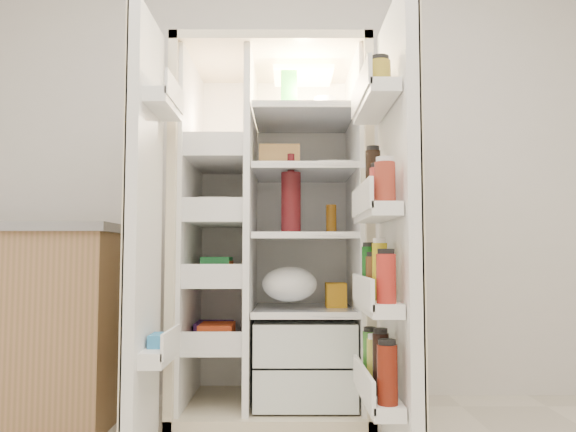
{
  "coord_description": "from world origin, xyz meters",
  "views": [
    {
      "loc": [
        -0.02,
        -1.13,
        0.79
      ],
      "look_at": [
        -0.02,
        1.25,
        0.96
      ],
      "focal_mm": 34.0,
      "sensor_mm": 36.0,
      "label": 1
    }
  ],
  "objects": [
    {
      "name": "freezer_door",
      "position": [
        -0.59,
        1.05,
        0.89
      ],
      "size": [
        0.15,
        0.4,
        1.72
      ],
      "color": "white",
      "rests_on": "floor"
    },
    {
      "name": "fridge_door",
      "position": [
        0.39,
        0.96,
        0.87
      ],
      "size": [
        0.17,
        0.58,
        1.72
      ],
      "color": "white",
      "rests_on": "floor"
    },
    {
      "name": "wall_back",
      "position": [
        0.0,
        2.0,
        1.35
      ],
      "size": [
        4.0,
        0.02,
        2.7
      ],
      "primitive_type": "cube",
      "color": "silver",
      "rests_on": "floor"
    },
    {
      "name": "refrigerator",
      "position": [
        -0.08,
        1.65,
        0.74
      ],
      "size": [
        0.92,
        0.7,
        1.8
      ],
      "color": "beige",
      "rests_on": "floor"
    }
  ]
}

